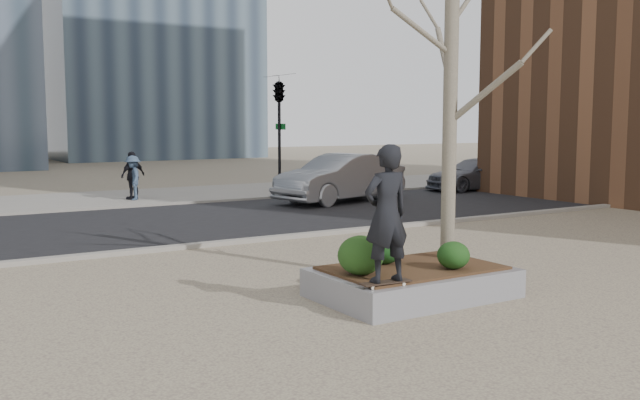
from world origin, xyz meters
TOP-DOWN VIEW (x-y plane):
  - ground at (0.00, 0.00)m, footprint 120.00×120.00m
  - street at (0.00, 10.00)m, footprint 60.00×8.00m
  - far_sidewalk at (0.00, 17.00)m, footprint 60.00×6.00m
  - planter at (1.00, 0.00)m, footprint 3.00×2.00m
  - planter_mulch at (1.00, 0.00)m, footprint 2.70×1.70m
  - sycamore_tree at (2.00, 0.30)m, footprint 2.80×2.80m
  - shrub_left at (-0.05, -0.06)m, footprint 0.70×0.70m
  - shrub_middle at (0.77, 0.43)m, footprint 0.59×0.59m
  - shrub_right at (1.43, -0.48)m, footprint 0.51×0.51m
  - skateboard at (-0.10, -0.76)m, footprint 0.79×0.26m
  - skateboarder at (-0.10, -0.76)m, footprint 0.74×0.51m
  - car_silver at (7.37, 11.79)m, footprint 5.28×2.86m
  - car_third at (14.47, 12.59)m, footprint 4.42×1.95m
  - pedestrian_b at (1.41, 16.08)m, footprint 0.74×1.10m
  - pedestrian_c at (1.46, 16.22)m, footprint 1.09×0.78m
  - traffic_light_far at (6.50, 14.60)m, footprint 0.60×2.48m

SIDE VIEW (x-z plane):
  - ground at x=0.00m, z-range 0.00..0.00m
  - street at x=0.00m, z-range 0.00..0.02m
  - far_sidewalk at x=0.00m, z-range 0.00..0.02m
  - planter at x=1.00m, z-range 0.00..0.45m
  - planter_mulch at x=1.00m, z-range 0.45..0.49m
  - skateboard at x=-0.10m, z-range 0.45..0.53m
  - car_third at x=14.47m, z-range 0.02..1.28m
  - shrub_right at x=1.43m, z-range 0.49..0.93m
  - shrub_middle at x=0.77m, z-range 0.49..0.99m
  - shrub_left at x=-0.05m, z-range 0.49..1.09m
  - pedestrian_b at x=1.41m, z-range 0.02..1.60m
  - car_silver at x=7.37m, z-range 0.02..1.67m
  - pedestrian_c at x=1.46m, z-range 0.02..1.74m
  - skateboarder at x=-0.10m, z-range 0.53..2.48m
  - traffic_light_far at x=6.50m, z-range 0.00..4.50m
  - sycamore_tree at x=2.00m, z-range 0.49..7.09m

